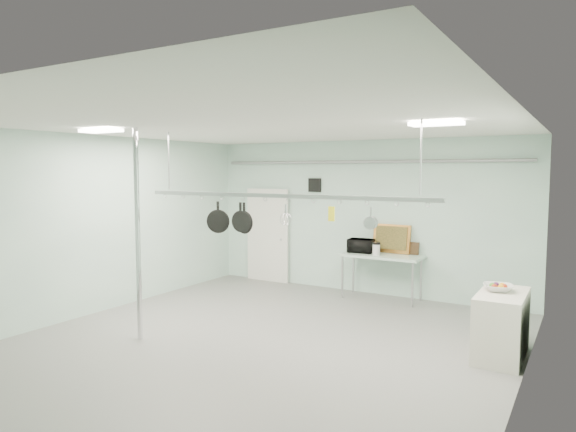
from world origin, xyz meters
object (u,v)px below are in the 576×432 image
Objects in this scene: side_cabinet at (501,325)px; coffee_canister at (376,250)px; prep_table at (382,258)px; fruit_bowl at (498,288)px; microwave at (361,246)px; skillet_left at (218,217)px; skillet_mid at (240,217)px; chrome_pole at (138,235)px; skillet_right at (244,218)px; pot_rack at (277,194)px.

coffee_canister reaches higher than side_cabinet.
prep_table is 4.07× the size of fruit_bowl.
microwave is (-0.45, 0.03, 0.21)m from prep_table.
skillet_left is 1.08× the size of skillet_mid.
chrome_pole reaches higher than microwave.
skillet_right is (-3.53, -1.10, 1.40)m from side_cabinet.
skillet_right is at bearing 2.17° from skillet_mid.
skillet_left is at bearing 68.15° from microwave.
pot_rack is at bearing -96.10° from coffee_canister.
chrome_pole is 4.68m from coffee_canister.
pot_rack is at bearing -20.72° from skillet_left.
skillet_left and skillet_right have the same top height.
skillet_mid is (-0.65, 0.00, -0.37)m from pot_rack.
coffee_canister is 3.42m from skillet_mid.
pot_rack reaches higher than side_cabinet.
chrome_pole is at bearing -118.71° from prep_table.
skillet_right is (-0.53, -3.33, 0.81)m from microwave.
chrome_pole is at bearing -157.59° from side_cabinet.
skillet_left is at bearing 180.00° from pot_rack.
fruit_bowl is (2.54, -2.00, -0.06)m from coffee_canister.
microwave is (-0.05, 3.33, -1.19)m from pot_rack.
chrome_pole is 0.67× the size of pot_rack.
skillet_right is (-0.98, -3.30, 1.02)m from prep_table.
coffee_canister is (2.24, 4.07, -0.59)m from chrome_pole.
coffee_canister is 0.46× the size of skillet_right.
chrome_pole is 6.64× the size of skillet_left.
prep_table is 3.61m from skillet_mid.
coffee_canister is (-2.61, 2.07, 0.56)m from side_cabinet.
chrome_pole is 2.19m from pot_rack.
side_cabinet is 3.05× the size of fruit_bowl.
chrome_pole is 2.67× the size of side_cabinet.
fruit_bowl is at bearing -38.15° from coffee_canister.
coffee_canister is at bearing 141.85° from fruit_bowl.
side_cabinet is 4.41m from skillet_left.
microwave reaches higher than coffee_canister.
side_cabinet is 2.69× the size of skillet_mid.
fruit_bowl is at bearing 135.31° from side_cabinet.
skillet_mid is at bearing 180.00° from pot_rack.
pot_rack is 1.15m from skillet_left.
prep_table reaches higher than side_cabinet.
chrome_pole reaches higher than skillet_right.
side_cabinet is 2.40× the size of microwave.
skillet_mid is (-1.05, -3.30, 1.03)m from prep_table.
chrome_pole is 1.56m from skillet_mid.
skillet_mid is at bearing -107.69° from prep_table.
chrome_pole is 14.82× the size of coffee_canister.
fruit_bowl is 3.77m from skillet_right.
fruit_bowl is at bearing -40.67° from prep_table.
skillet_mid is (-3.54, -1.17, 0.91)m from fruit_bowl.
microwave is 3.48m from skillet_mid.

